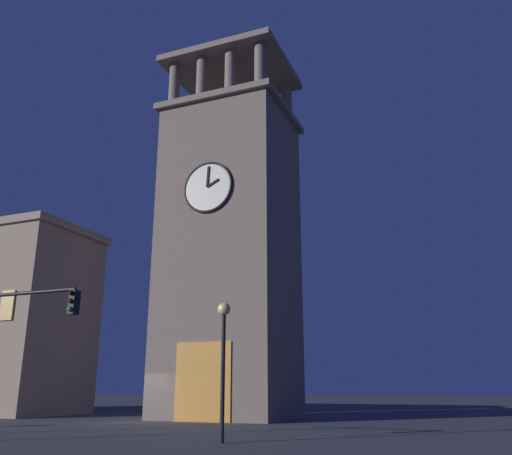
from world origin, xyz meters
name	(u,v)px	position (x,y,z in m)	size (l,w,h in m)	color
ground_plane	(132,422)	(0.00, 0.00, 0.00)	(200.00, 200.00, 0.00)	#424247
clocktower	(230,248)	(-3.20, -4.57, 9.91)	(7.77, 6.84, 24.89)	#75665B
traffic_signal_near	(4,329)	(-2.18, 10.84, 3.52)	(4.51, 0.41, 5.29)	black
street_lamp	(223,341)	(-8.77, 7.88, 3.16)	(0.44, 0.44, 4.44)	black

